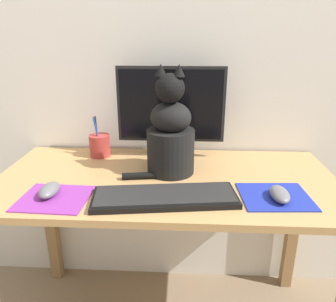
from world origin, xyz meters
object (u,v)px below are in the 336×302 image
(pen_cup, at_px, (100,145))
(cat, at_px, (170,134))
(monitor, at_px, (171,110))
(computer_mouse_left, at_px, (49,190))
(keyboard, at_px, (165,197))
(computer_mouse_right, at_px, (280,194))

(pen_cup, bearing_deg, cat, -26.88)
(cat, height_order, pen_cup, cat)
(cat, bearing_deg, monitor, 103.62)
(monitor, xyz_separation_m, computer_mouse_left, (-0.38, -0.39, -0.18))
(monitor, relative_size, pen_cup, 2.51)
(keyboard, relative_size, computer_mouse_right, 4.23)
(cat, bearing_deg, computer_mouse_left, -138.42)
(computer_mouse_left, bearing_deg, keyboard, -0.57)
(keyboard, height_order, computer_mouse_left, computer_mouse_left)
(computer_mouse_right, bearing_deg, pen_cup, 151.60)
(monitor, bearing_deg, computer_mouse_left, -134.81)
(computer_mouse_right, bearing_deg, computer_mouse_left, -178.83)
(monitor, bearing_deg, computer_mouse_right, -45.10)
(monitor, distance_m, keyboard, 0.44)
(keyboard, relative_size, cat, 1.18)
(keyboard, distance_m, computer_mouse_right, 0.37)
(monitor, height_order, computer_mouse_left, monitor)
(computer_mouse_left, bearing_deg, pen_cup, 79.22)
(keyboard, relative_size, computer_mouse_left, 4.44)
(keyboard, xyz_separation_m, computer_mouse_right, (0.37, 0.02, 0.01))
(monitor, height_order, computer_mouse_right, monitor)
(keyboard, relative_size, pen_cup, 2.72)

